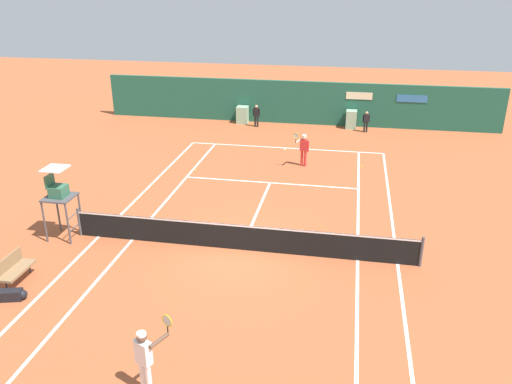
{
  "coord_description": "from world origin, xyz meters",
  "views": [
    {
      "loc": [
        3.42,
        -15.43,
        8.79
      ],
      "look_at": [
        -0.08,
        3.32,
        0.8
      ],
      "focal_mm": 36.3,
      "sensor_mm": 36.0,
      "label": 1
    }
  ],
  "objects_px": {
    "player_bench": "(14,268)",
    "tennis_ball_by_sideline": "(362,166)",
    "player_on_baseline": "(304,147)",
    "tennis_ball_mid_court": "(195,170)",
    "umpire_chair": "(59,193)",
    "player_near_side": "(145,356)",
    "ball_kid_centre_post": "(256,114)",
    "equipment_bag": "(11,295)",
    "ball_kid_left_post": "(366,120)"
  },
  "relations": [
    {
      "from": "player_bench",
      "to": "player_on_baseline",
      "type": "xyz_separation_m",
      "value": [
        7.68,
        12.26,
        0.46
      ]
    },
    {
      "from": "player_on_baseline",
      "to": "player_near_side",
      "type": "bearing_deg",
      "value": 98.5
    },
    {
      "from": "player_on_baseline",
      "to": "player_near_side",
      "type": "height_order",
      "value": "player_near_side"
    },
    {
      "from": "player_near_side",
      "to": "ball_kid_left_post",
      "type": "bearing_deg",
      "value": 101.97
    },
    {
      "from": "umpire_chair",
      "to": "player_bench",
      "type": "height_order",
      "value": "umpire_chair"
    },
    {
      "from": "tennis_ball_mid_court",
      "to": "ball_kid_left_post",
      "type": "bearing_deg",
      "value": 45.7
    },
    {
      "from": "player_on_baseline",
      "to": "ball_kid_centre_post",
      "type": "distance_m",
      "value": 7.66
    },
    {
      "from": "equipment_bag",
      "to": "tennis_ball_mid_court",
      "type": "distance_m",
      "value": 11.67
    },
    {
      "from": "player_on_baseline",
      "to": "tennis_ball_mid_court",
      "type": "distance_m",
      "value": 5.45
    },
    {
      "from": "player_on_baseline",
      "to": "tennis_ball_mid_court",
      "type": "xyz_separation_m",
      "value": [
        -5.11,
        -1.68,
        -0.94
      ]
    },
    {
      "from": "ball_kid_left_post",
      "to": "ball_kid_centre_post",
      "type": "xyz_separation_m",
      "value": [
        -6.74,
        0.0,
        0.06
      ]
    },
    {
      "from": "ball_kid_centre_post",
      "to": "player_near_side",
      "type": "bearing_deg",
      "value": 98.15
    },
    {
      "from": "player_bench",
      "to": "ball_kid_centre_post",
      "type": "bearing_deg",
      "value": 167.95
    },
    {
      "from": "equipment_bag",
      "to": "ball_kid_left_post",
      "type": "xyz_separation_m",
      "value": [
        10.36,
        19.9,
        0.58
      ]
    },
    {
      "from": "umpire_chair",
      "to": "tennis_ball_mid_court",
      "type": "bearing_deg",
      "value": 160.75
    },
    {
      "from": "player_bench",
      "to": "tennis_ball_mid_court",
      "type": "bearing_deg",
      "value": 166.31
    },
    {
      "from": "umpire_chair",
      "to": "ball_kid_centre_post",
      "type": "xyz_separation_m",
      "value": [
        4.11,
        15.96,
        -0.92
      ]
    },
    {
      "from": "player_on_baseline",
      "to": "ball_kid_centre_post",
      "type": "xyz_separation_m",
      "value": [
        -3.63,
        6.75,
        -0.17
      ]
    },
    {
      "from": "umpire_chair",
      "to": "player_near_side",
      "type": "relative_size",
      "value": 1.43
    },
    {
      "from": "equipment_bag",
      "to": "player_on_baseline",
      "type": "height_order",
      "value": "player_on_baseline"
    },
    {
      "from": "ball_kid_left_post",
      "to": "tennis_ball_mid_court",
      "type": "distance_m",
      "value": 11.79
    },
    {
      "from": "tennis_ball_mid_court",
      "to": "ball_kid_centre_post",
      "type": "bearing_deg",
      "value": 80.05
    },
    {
      "from": "player_on_baseline",
      "to": "ball_kid_centre_post",
      "type": "relative_size",
      "value": 1.32
    },
    {
      "from": "equipment_bag",
      "to": "ball_kid_centre_post",
      "type": "height_order",
      "value": "ball_kid_centre_post"
    },
    {
      "from": "umpire_chair",
      "to": "player_near_side",
      "type": "distance_m",
      "value": 8.84
    },
    {
      "from": "tennis_ball_by_sideline",
      "to": "ball_kid_left_post",
      "type": "bearing_deg",
      "value": 88.09
    },
    {
      "from": "equipment_bag",
      "to": "tennis_ball_by_sideline",
      "type": "bearing_deg",
      "value": 53.09
    },
    {
      "from": "umpire_chair",
      "to": "tennis_ball_by_sideline",
      "type": "relative_size",
      "value": 39.4
    },
    {
      "from": "player_bench",
      "to": "equipment_bag",
      "type": "distance_m",
      "value": 1.05
    },
    {
      "from": "player_near_side",
      "to": "tennis_ball_by_sideline",
      "type": "relative_size",
      "value": 27.63
    },
    {
      "from": "player_bench",
      "to": "equipment_bag",
      "type": "xyz_separation_m",
      "value": [
        0.44,
        -0.89,
        -0.35
      ]
    },
    {
      "from": "equipment_bag",
      "to": "ball_kid_centre_post",
      "type": "xyz_separation_m",
      "value": [
        3.62,
        19.9,
        0.64
      ]
    },
    {
      "from": "equipment_bag",
      "to": "player_near_side",
      "type": "xyz_separation_m",
      "value": [
        5.3,
        -2.7,
        0.84
      ]
    },
    {
      "from": "equipment_bag",
      "to": "ball_kid_centre_post",
      "type": "distance_m",
      "value": 20.23
    },
    {
      "from": "ball_kid_centre_post",
      "to": "tennis_ball_mid_court",
      "type": "distance_m",
      "value": 8.59
    },
    {
      "from": "player_bench",
      "to": "tennis_ball_by_sideline",
      "type": "distance_m",
      "value": 16.48
    },
    {
      "from": "player_bench",
      "to": "tennis_ball_by_sideline",
      "type": "relative_size",
      "value": 19.55
    },
    {
      "from": "player_bench",
      "to": "ball_kid_centre_post",
      "type": "height_order",
      "value": "ball_kid_centre_post"
    },
    {
      "from": "equipment_bag",
      "to": "ball_kid_left_post",
      "type": "height_order",
      "value": "ball_kid_left_post"
    },
    {
      "from": "player_bench",
      "to": "tennis_ball_by_sideline",
      "type": "height_order",
      "value": "player_bench"
    },
    {
      "from": "player_bench",
      "to": "ball_kid_centre_post",
      "type": "distance_m",
      "value": 19.43
    },
    {
      "from": "umpire_chair",
      "to": "tennis_ball_by_sideline",
      "type": "distance_m",
      "value": 14.41
    },
    {
      "from": "player_on_baseline",
      "to": "player_near_side",
      "type": "relative_size",
      "value": 0.98
    },
    {
      "from": "ball_kid_centre_post",
      "to": "player_on_baseline",
      "type": "bearing_deg",
      "value": 122.15
    },
    {
      "from": "umpire_chair",
      "to": "equipment_bag",
      "type": "xyz_separation_m",
      "value": [
        0.49,
        -3.94,
        -1.56
      ]
    },
    {
      "from": "equipment_bag",
      "to": "ball_kid_centre_post",
      "type": "bearing_deg",
      "value": 79.69
    },
    {
      "from": "tennis_ball_by_sideline",
      "to": "umpire_chair",
      "type": "bearing_deg",
      "value": -138.01
    },
    {
      "from": "player_bench",
      "to": "tennis_ball_mid_court",
      "type": "relative_size",
      "value": 19.55
    },
    {
      "from": "player_on_baseline",
      "to": "ball_kid_centre_post",
      "type": "bearing_deg",
      "value": -46.26
    },
    {
      "from": "player_near_side",
      "to": "player_bench",
      "type": "bearing_deg",
      "value": 172.53
    }
  ]
}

